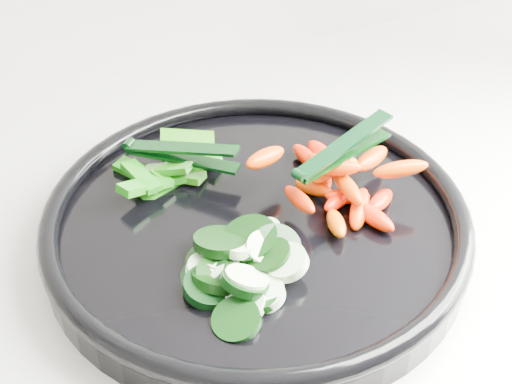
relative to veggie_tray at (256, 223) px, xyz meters
name	(u,v)px	position (x,y,z in m)	size (l,w,h in m)	color
veggie_tray	(256,223)	(0.00, 0.00, 0.00)	(0.39, 0.39, 0.04)	black
cucumber_pile	(234,268)	(-0.04, -0.06, 0.01)	(0.12, 0.13, 0.04)	black
carrot_pile	(337,180)	(0.08, 0.00, 0.02)	(0.15, 0.15, 0.05)	#F43F00
pepper_pile	(164,172)	(-0.05, 0.09, 0.01)	(0.12, 0.09, 0.04)	#0B6009
tong_carrot	(341,151)	(0.08, 0.00, 0.05)	(0.11, 0.05, 0.02)	black
tong_pepper	(178,153)	(-0.04, 0.09, 0.03)	(0.09, 0.09, 0.02)	black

